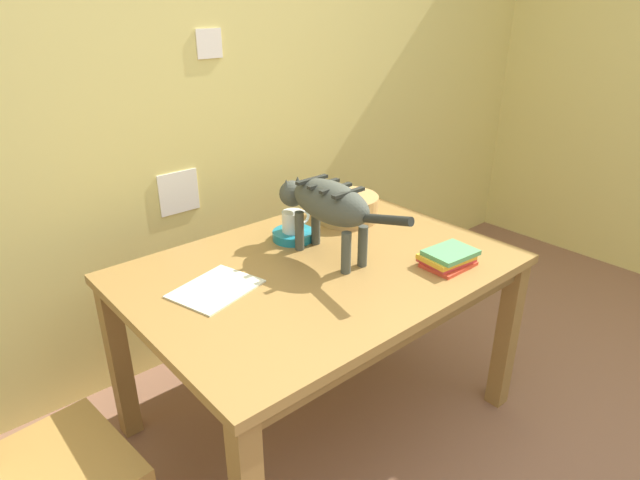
{
  "coord_description": "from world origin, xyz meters",
  "views": [
    {
      "loc": [
        -1.26,
        -0.29,
        1.63
      ],
      "look_at": [
        -0.09,
        1.07,
        0.82
      ],
      "focal_mm": 30.25,
      "sensor_mm": 36.0,
      "label": 1
    }
  ],
  "objects_px": {
    "dining_table": "(320,283)",
    "saucer_bowl": "(293,235)",
    "wooden_chair_near": "(29,479)",
    "cat": "(327,204)",
    "book_stack": "(448,258)",
    "magazine": "(216,289)",
    "wicker_basket": "(346,207)",
    "coffee_mug": "(294,221)"
  },
  "relations": [
    {
      "from": "cat",
      "to": "saucer_bowl",
      "type": "bearing_deg",
      "value": 90.0
    },
    {
      "from": "wicker_basket",
      "to": "cat",
      "type": "bearing_deg",
      "value": -144.74
    },
    {
      "from": "dining_table",
      "to": "wicker_basket",
      "type": "relative_size",
      "value": 4.88
    },
    {
      "from": "book_stack",
      "to": "wooden_chair_near",
      "type": "distance_m",
      "value": 1.48
    },
    {
      "from": "cat",
      "to": "wicker_basket",
      "type": "height_order",
      "value": "cat"
    },
    {
      "from": "wooden_chair_near",
      "to": "magazine",
      "type": "bearing_deg",
      "value": 96.13
    },
    {
      "from": "dining_table",
      "to": "saucer_bowl",
      "type": "relative_size",
      "value": 8.13
    },
    {
      "from": "wicker_basket",
      "to": "magazine",
      "type": "bearing_deg",
      "value": -167.35
    },
    {
      "from": "dining_table",
      "to": "saucer_bowl",
      "type": "height_order",
      "value": "saucer_bowl"
    },
    {
      "from": "coffee_mug",
      "to": "magazine",
      "type": "relative_size",
      "value": 0.47
    },
    {
      "from": "wicker_basket",
      "to": "wooden_chair_near",
      "type": "bearing_deg",
      "value": -167.97
    },
    {
      "from": "cat",
      "to": "book_stack",
      "type": "distance_m",
      "value": 0.49
    },
    {
      "from": "coffee_mug",
      "to": "cat",
      "type": "bearing_deg",
      "value": -90.44
    },
    {
      "from": "wooden_chair_near",
      "to": "cat",
      "type": "bearing_deg",
      "value": 89.18
    },
    {
      "from": "saucer_bowl",
      "to": "wicker_basket",
      "type": "bearing_deg",
      "value": 3.67
    },
    {
      "from": "wicker_basket",
      "to": "wooden_chair_near",
      "type": "height_order",
      "value": "wooden_chair_near"
    },
    {
      "from": "wicker_basket",
      "to": "dining_table",
      "type": "bearing_deg",
      "value": -145.47
    },
    {
      "from": "dining_table",
      "to": "cat",
      "type": "height_order",
      "value": "cat"
    },
    {
      "from": "coffee_mug",
      "to": "wooden_chair_near",
      "type": "relative_size",
      "value": 0.14
    },
    {
      "from": "saucer_bowl",
      "to": "wicker_basket",
      "type": "distance_m",
      "value": 0.32
    },
    {
      "from": "cat",
      "to": "magazine",
      "type": "height_order",
      "value": "cat"
    },
    {
      "from": "cat",
      "to": "magazine",
      "type": "xyz_separation_m",
      "value": [
        -0.46,
        0.05,
        -0.21
      ]
    },
    {
      "from": "dining_table",
      "to": "magazine",
      "type": "relative_size",
      "value": 5.0
    },
    {
      "from": "dining_table",
      "to": "book_stack",
      "type": "relative_size",
      "value": 6.9
    },
    {
      "from": "coffee_mug",
      "to": "wicker_basket",
      "type": "bearing_deg",
      "value": 3.71
    },
    {
      "from": "book_stack",
      "to": "wicker_basket",
      "type": "height_order",
      "value": "wicker_basket"
    },
    {
      "from": "saucer_bowl",
      "to": "wicker_basket",
      "type": "xyz_separation_m",
      "value": [
        0.32,
        0.02,
        0.04
      ]
    },
    {
      "from": "wooden_chair_near",
      "to": "book_stack",
      "type": "bearing_deg",
      "value": 74.1
    },
    {
      "from": "saucer_bowl",
      "to": "wooden_chair_near",
      "type": "relative_size",
      "value": 0.18
    },
    {
      "from": "book_stack",
      "to": "saucer_bowl",
      "type": "bearing_deg",
      "value": 116.88
    },
    {
      "from": "magazine",
      "to": "wooden_chair_near",
      "type": "distance_m",
      "value": 0.75
    },
    {
      "from": "wooden_chair_near",
      "to": "coffee_mug",
      "type": "bearing_deg",
      "value": 99.06
    },
    {
      "from": "wicker_basket",
      "to": "book_stack",
      "type": "bearing_deg",
      "value": -93.36
    },
    {
      "from": "dining_table",
      "to": "wooden_chair_near",
      "type": "bearing_deg",
      "value": -177.56
    },
    {
      "from": "magazine",
      "to": "wooden_chair_near",
      "type": "height_order",
      "value": "wooden_chair_near"
    },
    {
      "from": "dining_table",
      "to": "cat",
      "type": "xyz_separation_m",
      "value": [
        0.07,
        0.04,
        0.29
      ]
    },
    {
      "from": "magazine",
      "to": "book_stack",
      "type": "height_order",
      "value": "book_stack"
    },
    {
      "from": "saucer_bowl",
      "to": "book_stack",
      "type": "bearing_deg",
      "value": -63.12
    },
    {
      "from": "dining_table",
      "to": "book_stack",
      "type": "xyz_separation_m",
      "value": [
        0.35,
        -0.32,
        0.11
      ]
    },
    {
      "from": "saucer_bowl",
      "to": "coffee_mug",
      "type": "height_order",
      "value": "coffee_mug"
    },
    {
      "from": "cat",
      "to": "coffee_mug",
      "type": "xyz_separation_m",
      "value": [
        0.0,
        0.2,
        -0.13
      ]
    },
    {
      "from": "dining_table",
      "to": "coffee_mug",
      "type": "bearing_deg",
      "value": 73.89
    }
  ]
}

